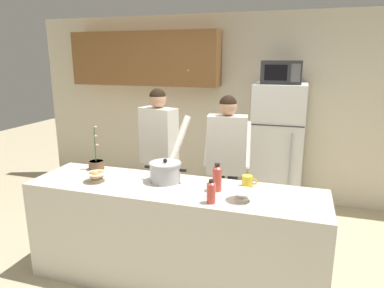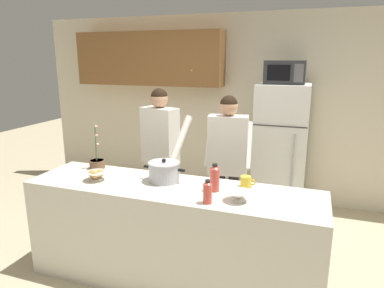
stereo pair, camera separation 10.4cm
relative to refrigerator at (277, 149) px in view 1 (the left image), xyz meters
name	(u,v)px [view 1 (the left image)]	position (x,y,z in m)	size (l,w,h in m)	color
ground_plane	(174,280)	(-0.75, -1.85, -0.85)	(14.00, 14.00, 0.00)	#C6B793
back_wall_unit	(209,96)	(-1.03, 0.40, 0.61)	(6.00, 0.48, 2.60)	beige
kitchen_island	(173,235)	(-0.75, -1.85, -0.39)	(2.59, 0.68, 0.92)	silver
refrigerator	(277,149)	(0.00, 0.00, 0.00)	(0.64, 0.68, 1.69)	white
microwave	(282,72)	(0.00, -0.02, 0.99)	(0.48, 0.37, 0.28)	#2D2D30
person_near_pot	(159,144)	(-1.26, -0.93, 0.20)	(0.59, 0.52, 1.68)	#33384C
person_by_sink	(227,153)	(-0.47, -0.97, 0.17)	(0.54, 0.46, 1.63)	black
cooking_pot	(165,172)	(-0.86, -1.74, 0.16)	(0.40, 0.29, 0.21)	#ADAFB5
coffee_mug	(248,181)	(-0.14, -1.64, 0.12)	(0.13, 0.09, 0.10)	yellow
bread_bowl	(97,176)	(-1.45, -1.93, 0.13)	(0.20, 0.20, 0.10)	beige
empty_bowl	(241,195)	(-0.14, -1.96, 0.12)	(0.19, 0.19, 0.08)	white
bottle_near_edge	(217,178)	(-0.37, -1.82, 0.19)	(0.08, 0.08, 0.24)	#D84C3F
bottle_mid_counter	(211,192)	(-0.35, -2.08, 0.17)	(0.07, 0.07, 0.19)	#D84C3F
potted_orchid	(96,163)	(-1.65, -1.62, 0.14)	(0.15, 0.15, 0.45)	brown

